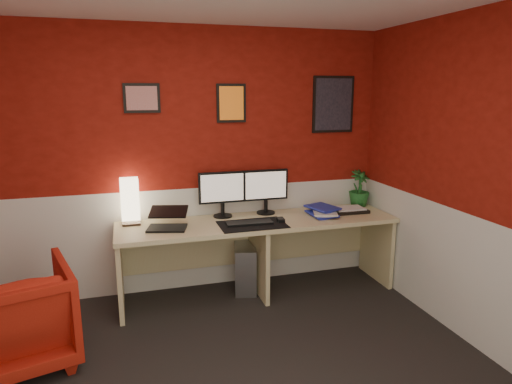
% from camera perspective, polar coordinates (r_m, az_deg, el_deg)
% --- Properties ---
extents(wall_back, '(4.00, 0.01, 2.50)m').
position_cam_1_polar(wall_back, '(4.32, -9.74, 3.61)').
color(wall_back, maroon).
rests_on(wall_back, ground).
extents(wall_right, '(0.01, 3.50, 2.50)m').
position_cam_1_polar(wall_right, '(3.58, 28.02, 0.47)').
color(wall_right, maroon).
rests_on(wall_right, ground).
extents(wainscot_back, '(4.00, 0.01, 1.00)m').
position_cam_1_polar(wainscot_back, '(4.49, -9.38, -5.89)').
color(wainscot_back, silver).
rests_on(wainscot_back, ground).
extents(wainscot_right, '(0.01, 3.50, 1.00)m').
position_cam_1_polar(wainscot_right, '(3.79, 26.78, -10.69)').
color(wainscot_right, silver).
rests_on(wainscot_right, ground).
extents(desk, '(2.60, 0.65, 0.73)m').
position_cam_1_polar(desk, '(4.35, 0.32, -8.21)').
color(desk, '#D2BE86').
rests_on(desk, ground).
extents(shoji_lamp, '(0.16, 0.16, 0.40)m').
position_cam_1_polar(shoji_lamp, '(4.23, -15.57, -1.29)').
color(shoji_lamp, '#FFE5B2').
rests_on(shoji_lamp, desk).
extents(laptop, '(0.38, 0.31, 0.22)m').
position_cam_1_polar(laptop, '(4.02, -11.21, -3.11)').
color(laptop, black).
rests_on(laptop, desk).
extents(monitor_left, '(0.45, 0.06, 0.58)m').
position_cam_1_polar(monitor_left, '(4.30, -4.27, 0.60)').
color(monitor_left, black).
rests_on(monitor_left, desk).
extents(monitor_right, '(0.45, 0.06, 0.58)m').
position_cam_1_polar(monitor_right, '(4.41, 1.26, 0.93)').
color(monitor_right, black).
rests_on(monitor_right, desk).
extents(desk_mat, '(0.60, 0.38, 0.01)m').
position_cam_1_polar(desk_mat, '(4.10, -0.46, -4.12)').
color(desk_mat, black).
rests_on(desk_mat, desk).
extents(keyboard, '(0.43, 0.16, 0.02)m').
position_cam_1_polar(keyboard, '(4.11, -0.86, -3.89)').
color(keyboard, black).
rests_on(keyboard, desk_mat).
extents(mouse, '(0.07, 0.10, 0.03)m').
position_cam_1_polar(mouse, '(4.19, 3.12, -3.49)').
color(mouse, black).
rests_on(mouse, desk_mat).
extents(book_bottom, '(0.24, 0.32, 0.03)m').
position_cam_1_polar(book_bottom, '(4.39, 6.95, -2.93)').
color(book_bottom, '#222D9F').
rests_on(book_bottom, desk).
extents(book_middle, '(0.31, 0.36, 0.02)m').
position_cam_1_polar(book_middle, '(4.41, 7.25, -2.52)').
color(book_middle, silver).
rests_on(book_middle, book_bottom).
extents(book_top, '(0.31, 0.37, 0.03)m').
position_cam_1_polar(book_top, '(4.40, 7.26, -2.21)').
color(book_top, '#222D9F').
rests_on(book_top, book_middle).
extents(zen_tray, '(0.36, 0.26, 0.03)m').
position_cam_1_polar(zen_tray, '(4.63, 11.57, -2.27)').
color(zen_tray, black).
rests_on(zen_tray, desk).
extents(potted_plant, '(0.26, 0.26, 0.38)m').
position_cam_1_polar(potted_plant, '(4.84, 12.87, 0.45)').
color(potted_plant, '#19591E').
rests_on(potted_plant, desk).
extents(pc_tower, '(0.30, 0.48, 0.45)m').
position_cam_1_polar(pc_tower, '(4.51, -1.38, -9.38)').
color(pc_tower, '#99999E').
rests_on(pc_tower, ground).
extents(armchair, '(0.96, 0.98, 0.72)m').
position_cam_1_polar(armchair, '(3.70, -28.34, -13.76)').
color(armchair, '#AF2012').
rests_on(armchair, ground).
extents(art_left, '(0.32, 0.02, 0.26)m').
position_cam_1_polar(art_left, '(4.23, -14.19, 11.39)').
color(art_left, red).
rests_on(art_left, wall_back).
extents(art_center, '(0.28, 0.02, 0.36)m').
position_cam_1_polar(art_center, '(4.35, -3.14, 11.11)').
color(art_center, orange).
rests_on(art_center, wall_back).
extents(art_right, '(0.44, 0.02, 0.56)m').
position_cam_1_polar(art_right, '(4.70, 9.69, 10.82)').
color(art_right, black).
rests_on(art_right, wall_back).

